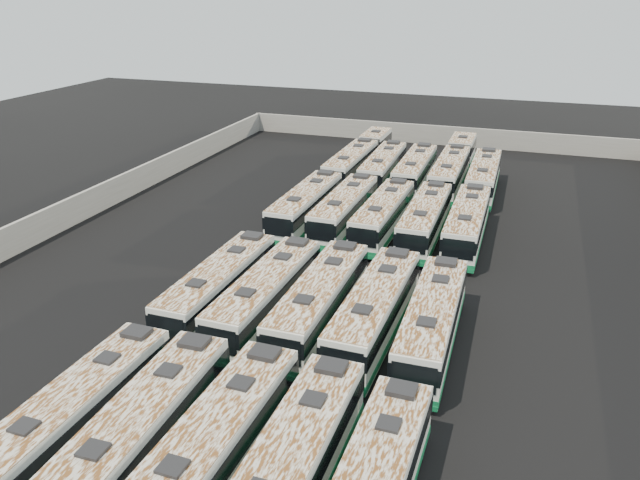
{
  "coord_description": "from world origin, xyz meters",
  "views": [
    {
      "loc": [
        10.58,
        -35.38,
        17.49
      ],
      "look_at": [
        -1.88,
        0.81,
        1.6
      ],
      "focal_mm": 35.0,
      "sensor_mm": 36.0,
      "label": 1
    }
  ],
  "objects_px": {
    "bus_midback_center": "(383,215)",
    "bus_back_far_left": "(360,158)",
    "bus_front_far_left": "(74,417)",
    "bus_midfront_center": "(320,302)",
    "bus_midfront_far_left": "(219,287)",
    "bus_back_center": "(415,171)",
    "bus_front_right": "(290,471)",
    "bus_back_far_right": "(483,177)",
    "bus_front_center": "(212,451)",
    "bus_back_left": "(383,168)",
    "bus_back_right": "(454,165)",
    "bus_midback_left": "(344,210)",
    "bus_midfront_left": "(266,295)",
    "bus_midback_right": "(425,220)",
    "bus_front_left": "(138,436)",
    "bus_midback_far_left": "(306,206)",
    "bus_midback_far_right": "(467,224)",
    "bus_midfront_far_right": "(432,322)",
    "bus_midfront_right": "(375,311)"
  },
  "relations": [
    {
      "from": "bus_midback_center",
      "to": "bus_back_far_left",
      "type": "relative_size",
      "value": 0.63
    },
    {
      "from": "bus_front_far_left",
      "to": "bus_midfront_center",
      "type": "xyz_separation_m",
      "value": [
        6.13,
        12.14,
        0.06
      ]
    },
    {
      "from": "bus_midfront_far_left",
      "to": "bus_back_center",
      "type": "xyz_separation_m",
      "value": [
        6.01,
        26.62,
        0.01
      ]
    },
    {
      "from": "bus_front_right",
      "to": "bus_back_far_right",
      "type": "bearing_deg",
      "value": 85.76
    },
    {
      "from": "bus_front_center",
      "to": "bus_back_far_left",
      "type": "height_order",
      "value": "bus_front_center"
    },
    {
      "from": "bus_back_left",
      "to": "bus_back_right",
      "type": "bearing_deg",
      "value": 25.67
    },
    {
      "from": "bus_midback_left",
      "to": "bus_back_right",
      "type": "distance_m",
      "value": 16.34
    },
    {
      "from": "bus_back_right",
      "to": "bus_midfront_left",
      "type": "bearing_deg",
      "value": -101.79
    },
    {
      "from": "bus_midback_left",
      "to": "bus_midback_right",
      "type": "xyz_separation_m",
      "value": [
        6.14,
        -0.11,
        -0.01
      ]
    },
    {
      "from": "bus_back_left",
      "to": "bus_back_far_right",
      "type": "relative_size",
      "value": 1.0
    },
    {
      "from": "bus_front_left",
      "to": "bus_midback_left",
      "type": "distance_m",
      "value": 26.82
    },
    {
      "from": "bus_midfront_left",
      "to": "bus_midback_center",
      "type": "height_order",
      "value": "bus_midfront_left"
    },
    {
      "from": "bus_midback_far_left",
      "to": "bus_back_center",
      "type": "height_order",
      "value": "bus_midback_far_left"
    },
    {
      "from": "bus_back_far_left",
      "to": "bus_front_right",
      "type": "bearing_deg",
      "value": -77.13
    },
    {
      "from": "bus_midfront_center",
      "to": "bus_back_center",
      "type": "bearing_deg",
      "value": 90.06
    },
    {
      "from": "bus_back_right",
      "to": "bus_front_far_left",
      "type": "bearing_deg",
      "value": -102.63
    },
    {
      "from": "bus_midfront_far_left",
      "to": "bus_midfront_center",
      "type": "relative_size",
      "value": 0.97
    },
    {
      "from": "bus_midback_right",
      "to": "bus_back_center",
      "type": "bearing_deg",
      "value": 104.09
    },
    {
      "from": "bus_midfront_left",
      "to": "bus_midback_far_right",
      "type": "bearing_deg",
      "value": 59.33
    },
    {
      "from": "bus_front_far_left",
      "to": "bus_midback_right",
      "type": "distance_m",
      "value": 28.07
    },
    {
      "from": "bus_back_far_left",
      "to": "bus_back_center",
      "type": "height_order",
      "value": "bus_back_far_left"
    },
    {
      "from": "bus_midfront_far_right",
      "to": "bus_midback_center",
      "type": "relative_size",
      "value": 1.02
    },
    {
      "from": "bus_midfront_far_left",
      "to": "bus_back_far_left",
      "type": "xyz_separation_m",
      "value": [
        0.01,
        29.48,
        0.02
      ]
    },
    {
      "from": "bus_front_right",
      "to": "bus_midback_left",
      "type": "distance_m",
      "value": 27.36
    },
    {
      "from": "bus_front_left",
      "to": "bus_back_far_left",
      "type": "bearing_deg",
      "value": 92.9
    },
    {
      "from": "bus_back_far_left",
      "to": "bus_front_left",
      "type": "bearing_deg",
      "value": -85.37
    },
    {
      "from": "bus_midback_center",
      "to": "bus_back_far_right",
      "type": "bearing_deg",
      "value": 64.77
    },
    {
      "from": "bus_midback_center",
      "to": "bus_front_far_left",
      "type": "bearing_deg",
      "value": -101.65
    },
    {
      "from": "bus_back_right",
      "to": "bus_midback_far_left",
      "type": "bearing_deg",
      "value": -121.04
    },
    {
      "from": "bus_midback_left",
      "to": "bus_back_far_right",
      "type": "distance_m",
      "value": 15.1
    },
    {
      "from": "bus_back_far_left",
      "to": "bus_midfront_far_right",
      "type": "bearing_deg",
      "value": -67.27
    },
    {
      "from": "bus_front_left",
      "to": "bus_back_far_right",
      "type": "bearing_deg",
      "value": 75.62
    },
    {
      "from": "bus_back_far_left",
      "to": "bus_back_right",
      "type": "height_order",
      "value": "bus_back_right"
    },
    {
      "from": "bus_midfront_center",
      "to": "bus_back_far_left",
      "type": "height_order",
      "value": "bus_midfront_center"
    },
    {
      "from": "bus_midback_left",
      "to": "bus_back_left",
      "type": "distance_m",
      "value": 12.07
    },
    {
      "from": "bus_back_left",
      "to": "bus_back_far_right",
      "type": "height_order",
      "value": "bus_back_far_right"
    },
    {
      "from": "bus_front_right",
      "to": "bus_midback_far_left",
      "type": "height_order",
      "value": "bus_front_right"
    },
    {
      "from": "bus_midfront_center",
      "to": "bus_midback_center",
      "type": "relative_size",
      "value": 1.04
    },
    {
      "from": "bus_front_left",
      "to": "bus_front_right",
      "type": "xyz_separation_m",
      "value": [
        6.11,
        0.16,
        -0.01
      ]
    },
    {
      "from": "bus_midfront_left",
      "to": "bus_midback_far_right",
      "type": "distance_m",
      "value": 17.26
    },
    {
      "from": "bus_midfront_far_left",
      "to": "bus_midfront_center",
      "type": "height_order",
      "value": "bus_midfront_center"
    },
    {
      "from": "bus_front_left",
      "to": "bus_midfront_right",
      "type": "bearing_deg",
      "value": 62.58
    },
    {
      "from": "bus_front_far_left",
      "to": "bus_back_far_right",
      "type": "distance_m",
      "value": 40.53
    },
    {
      "from": "bus_back_right",
      "to": "bus_back_far_right",
      "type": "distance_m",
      "value": 4.33
    },
    {
      "from": "bus_midfront_center",
      "to": "bus_back_right",
      "type": "xyz_separation_m",
      "value": [
        3.1,
        29.62,
        -0.01
      ]
    },
    {
      "from": "bus_midback_right",
      "to": "bus_back_far_right",
      "type": "height_order",
      "value": "bus_back_far_right"
    },
    {
      "from": "bus_midback_center",
      "to": "bus_back_right",
      "type": "height_order",
      "value": "bus_back_right"
    },
    {
      "from": "bus_midfront_center",
      "to": "bus_midfront_far_right",
      "type": "height_order",
      "value": "bus_midfront_center"
    },
    {
      "from": "bus_midfront_center",
      "to": "bus_back_left",
      "type": "xyz_separation_m",
      "value": [
        -2.97,
        26.54,
        -0.03
      ]
    },
    {
      "from": "bus_front_left",
      "to": "bus_front_right",
      "type": "bearing_deg",
      "value": 0.33
    }
  ]
}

